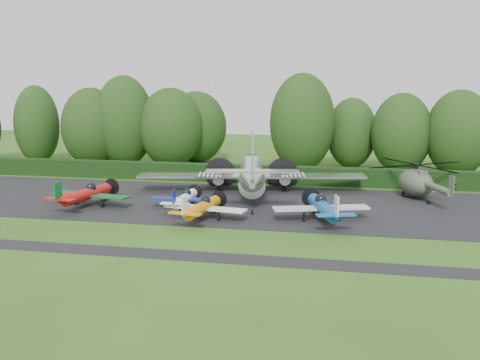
% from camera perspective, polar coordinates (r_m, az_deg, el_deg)
% --- Properties ---
extents(ground, '(160.00, 160.00, 0.00)m').
position_cam_1_polar(ground, '(41.19, -5.38, -5.38)').
color(ground, '#2B4D15').
rests_on(ground, ground).
extents(apron, '(70.00, 18.00, 0.01)m').
position_cam_1_polar(apron, '(50.56, -2.15, -2.43)').
color(apron, black).
rests_on(apron, ground).
extents(taxiway_verge, '(70.00, 2.00, 0.00)m').
position_cam_1_polar(taxiway_verge, '(35.72, -8.14, -7.88)').
color(taxiway_verge, black).
rests_on(taxiway_verge, ground).
extents(hedgerow, '(90.00, 1.60, 2.00)m').
position_cam_1_polar(hedgerow, '(61.10, 0.23, -0.23)').
color(hedgerow, black).
rests_on(hedgerow, ground).
extents(transport_plane, '(23.42, 17.96, 7.50)m').
position_cam_1_polar(transport_plane, '(53.86, 1.18, 0.62)').
color(transport_plane, silver).
rests_on(transport_plane, ground).
extents(light_plane_red, '(7.73, 8.13, 2.97)m').
position_cam_1_polar(light_plane_red, '(50.35, -16.03, -1.44)').
color(light_plane_red, '#AF1310').
rests_on(light_plane_red, ground).
extents(light_plane_white, '(6.48, 6.81, 2.49)m').
position_cam_1_polar(light_plane_white, '(47.67, -5.86, -1.97)').
color(light_plane_white, white).
rests_on(light_plane_white, ground).
extents(light_plane_orange, '(7.01, 7.37, 2.69)m').
position_cam_1_polar(light_plane_orange, '(43.81, -4.00, -2.91)').
color(light_plane_orange, orange).
rests_on(light_plane_orange, ground).
extents(light_plane_blue, '(7.87, 8.28, 3.02)m').
position_cam_1_polar(light_plane_blue, '(43.63, 8.82, -2.87)').
color(light_plane_blue, '#174F8F').
rests_on(light_plane_blue, ground).
extents(helicopter, '(10.61, 12.42, 3.42)m').
position_cam_1_polar(helicopter, '(54.78, 18.25, -0.00)').
color(helicopter, '#3E4938').
rests_on(helicopter, ground).
extents(tree_0, '(8.61, 8.61, 10.64)m').
position_cam_1_polar(tree_0, '(72.66, -7.41, 5.56)').
color(tree_0, black).
rests_on(tree_0, ground).
extents(tree_1, '(8.10, 8.10, 10.66)m').
position_cam_1_polar(tree_1, '(75.31, -15.53, 5.44)').
color(tree_1, black).
rests_on(tree_1, ground).
extents(tree_2, '(5.42, 5.42, 10.27)m').
position_cam_1_polar(tree_2, '(74.55, -12.56, 5.37)').
color(tree_2, black).
rests_on(tree_2, ground).
extents(tree_4, '(6.15, 6.15, 10.96)m').
position_cam_1_polar(tree_4, '(80.54, -20.87, 5.53)').
color(tree_4, black).
rests_on(tree_4, ground).
extents(tree_6, '(6.54, 6.54, 9.34)m').
position_cam_1_polar(tree_6, '(72.80, 11.81, 4.92)').
color(tree_6, black).
rests_on(tree_6, ground).
extents(tree_7, '(8.28, 8.28, 12.52)m').
position_cam_1_polar(tree_7, '(68.89, 6.63, 6.11)').
color(tree_7, black).
rests_on(tree_7, ground).
extents(tree_8, '(7.81, 7.81, 10.48)m').
position_cam_1_polar(tree_8, '(69.77, 22.29, 4.64)').
color(tree_8, black).
rests_on(tree_8, ground).
extents(tree_9, '(7.43, 7.43, 10.05)m').
position_cam_1_polar(tree_9, '(69.73, 16.85, 4.78)').
color(tree_9, black).
rests_on(tree_9, ground).
extents(tree_10, '(8.53, 8.53, 10.13)m').
position_cam_1_polar(tree_10, '(76.46, -4.66, 5.64)').
color(tree_10, black).
rests_on(tree_10, ground).
extents(tree_11, '(7.88, 7.88, 12.28)m').
position_cam_1_polar(tree_11, '(74.23, -12.22, 6.14)').
color(tree_11, black).
rests_on(tree_11, ground).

